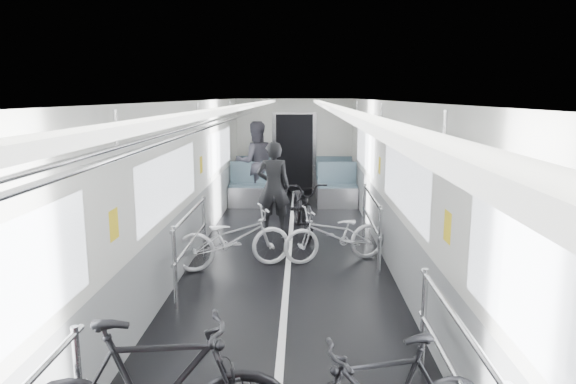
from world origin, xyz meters
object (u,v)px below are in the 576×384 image
at_px(bike_left_far, 233,238).
at_px(bike_aisle, 303,206).
at_px(bike_right_mid, 335,234).
at_px(person_seated, 256,162).
at_px(person_standing, 273,187).

relative_size(bike_left_far, bike_aisle, 0.90).
distance_m(bike_left_far, bike_right_mid, 1.53).
xyz_separation_m(bike_right_mid, bike_aisle, (-0.48, 1.65, 0.07)).
relative_size(bike_left_far, bike_right_mid, 1.06).
bearing_deg(bike_aisle, person_seated, 102.76).
relative_size(person_standing, person_seated, 0.88).
relative_size(bike_right_mid, bike_aisle, 0.85).
relative_size(bike_aisle, person_seated, 0.99).
bearing_deg(bike_aisle, person_standing, 160.07).
relative_size(bike_right_mid, person_seated, 0.84).
relative_size(bike_left_far, person_standing, 1.02).
height_order(bike_left_far, person_seated, person_seated).
bearing_deg(bike_aisle, bike_right_mid, -83.28).
xyz_separation_m(bike_right_mid, person_standing, (-1.03, 1.75, 0.41)).
relative_size(bike_right_mid, person_standing, 0.96).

